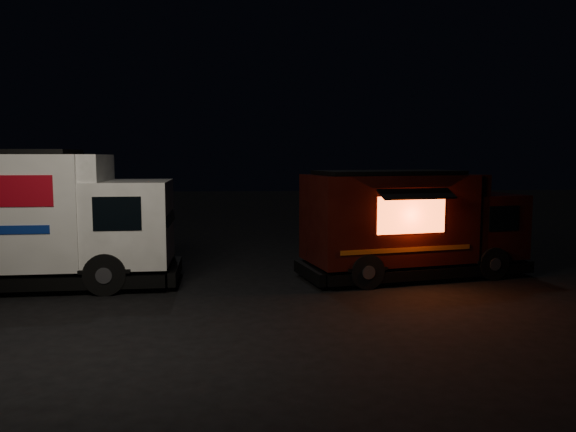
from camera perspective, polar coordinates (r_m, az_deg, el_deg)
The scene contains 3 objects.
ground at distance 13.00m, azimuth -5.12°, elevation -8.26°, with size 80.00×80.00×0.00m, color black.
white_truck at distance 15.22m, azimuth -25.27°, elevation -0.25°, with size 7.46×2.54×3.38m, color white, non-canonical shape.
red_truck at distance 15.38m, azimuth 12.71°, elevation -0.76°, with size 6.12×2.25×2.85m, color #330D09, non-canonical shape.
Camera 1 is at (0.39, -12.59, 3.21)m, focal length 35.00 mm.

